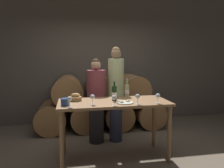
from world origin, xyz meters
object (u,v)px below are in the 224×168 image
Objects in this scene: person_left at (96,101)px; wine_glass_left at (93,97)px; blue_crock at (65,102)px; bread_basket at (75,98)px; wine_glass_center at (114,98)px; wine_glass_right at (138,97)px; wine_bottle_red at (114,93)px; cheese_plate at (125,102)px; tasting_table at (114,109)px; person_right at (116,93)px; wine_bottle_white at (127,90)px; wine_glass_far_right at (158,96)px; wine_glass_far_left at (69,99)px.

wine_glass_left is (-0.15, -0.88, 0.24)m from person_left.
blue_crock is 0.34m from bread_basket.
bread_basket is 1.25× the size of wine_glass_center.
wine_glass_left is (0.24, -0.33, 0.06)m from bread_basket.
wine_glass_right is at bearing 3.15° from wine_glass_center.
wine_bottle_red reaches higher than wine_glass_right.
cheese_plate is 0.22m from wine_glass_right.
bread_basket is (-0.39, -0.56, 0.18)m from person_left.
blue_crock is at bearing -117.09° from bread_basket.
person_right reaches higher than tasting_table.
wine_bottle_red is at bearing 68.88° from tasting_table.
cheese_plate is at bearing -108.17° from wine_bottle_white.
wine_glass_center is at bearing -178.46° from wine_glass_far_right.
person_left is 4.85× the size of wine_bottle_red.
wine_glass_right is (0.28, -0.32, -0.01)m from wine_bottle_red.
person_left is 1.12m from wine_glass_right.
wine_glass_far_left is (-0.48, -0.98, 0.24)m from person_left.
wine_bottle_red is at bearing 25.17° from wine_glass_far_left.
wine_glass_far_left is (-0.69, -0.32, -0.01)m from wine_bottle_red.
bread_basket is 0.71× the size of cheese_plate.
wine_glass_far_left is at bearing -116.04° from person_left.
tasting_table is at bearing 11.97° from blue_crock.
wine_glass_center is at bearing -11.28° from blue_crock.
person_left is 1.11m from wine_glass_far_left.
tasting_table is at bearing -74.45° from person_left.
wine_glass_far_right is (0.59, -0.32, -0.01)m from wine_bottle_red.
person_right reaches higher than wine_glass_far_left.
wine_glass_right is at bearing -42.38° from tasting_table.
person_left reaches higher than bread_basket.
wine_glass_far_left is at bearing -157.59° from tasting_table.
wine_glass_right is 0.31m from wine_glass_far_right.
tasting_table is 11.32× the size of wine_glass_far_left.
person_left is at bearing 111.12° from cheese_plate.
bread_basket is at bearing 160.71° from wine_glass_far_right.
person_right reaches higher than wine_glass_far_right.
wine_bottle_red reaches higher than tasting_table.
person_right is 0.99m from wine_glass_right.
wine_glass_far_left reaches higher than tasting_table.
wine_glass_center is at bearing -20.04° from wine_glass_left.
person_right is 9.52× the size of bread_basket.
wine_bottle_red reaches higher than wine_glass_left.
wine_bottle_white is at bearing 11.84° from bread_basket.
person_left is at bearing 116.94° from wine_glass_right.
wine_bottle_red is 0.26m from cheese_plate.
wine_bottle_red is 2.16× the size of wine_glass_right.
wine_bottle_white reaches higher than wine_glass_far_right.
person_right is at bearing 76.25° from wine_bottle_red.
person_right is at bearing 36.17° from bread_basket.
person_left is 10.47× the size of wine_glass_far_left.
bread_basket is at bearing 166.25° from tasting_table.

